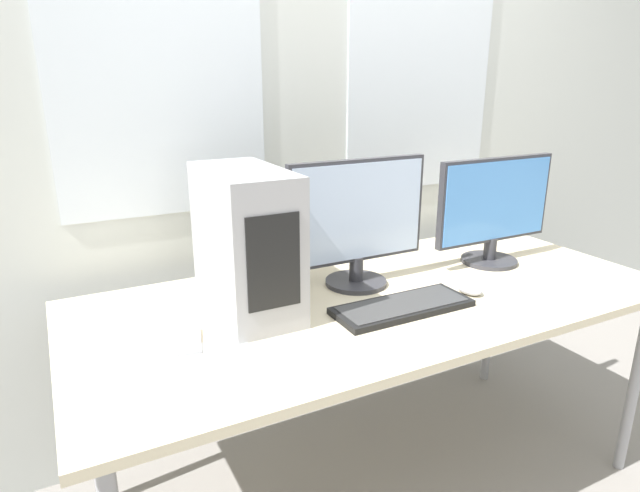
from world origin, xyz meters
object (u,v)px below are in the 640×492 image
Objects in this scene: monitor_right_near at (494,209)px; keyboard at (402,307)px; monitor_main at (357,221)px; pc_tower at (246,242)px; mouse at (470,289)px; cell_phone at (189,341)px.

keyboard is (-0.57, -0.21, -0.21)m from monitor_right_near.
pc_tower is at bearing -176.77° from monitor_main.
mouse is at bearing -17.76° from pc_tower.
keyboard is 0.65m from cell_phone.
keyboard is at bearing -178.80° from mouse.
monitor_right_near is at bearing 19.24° from cell_phone.
cell_phone is (-0.23, -0.14, -0.22)m from pc_tower.
pc_tower is 0.41m from monitor_main.
monitor_main reaches higher than keyboard.
monitor_main is 0.97× the size of monitor_right_near.
monitor_main reaches higher than cell_phone.
pc_tower reaches higher than monitor_main.
monitor_right_near is 1.24m from cell_phone.
monitor_right_near reaches higher than keyboard.
pc_tower is at bearing 151.34° from keyboard.
pc_tower is 0.99× the size of keyboard.
pc_tower is 0.86× the size of monitor_main.
pc_tower is 0.99m from monitor_right_near.
monitor_main is 0.34m from keyboard.
cell_phone is (-0.65, 0.09, -0.01)m from keyboard.
pc_tower is at bearing 162.24° from mouse.
mouse reaches higher than cell_phone.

